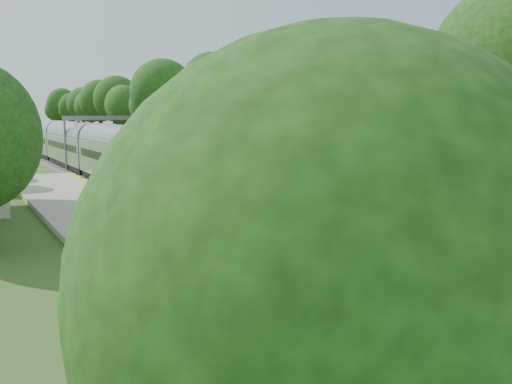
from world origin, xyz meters
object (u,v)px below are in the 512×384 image
lamppost_far (241,219)px  signal_farside (257,147)px  lamppost_mid (451,297)px  signal_platform (278,191)px  train (58,145)px  signal_gantry (101,128)px

lamppost_far → signal_farside: bearing=59.4°
lamppost_mid → signal_farside: bearing=70.5°
lamppost_far → lamppost_mid: bearing=-89.3°
lamppost_far → signal_farside: (9.53, 16.12, 1.70)m
lamppost_mid → signal_farside: signal_farside is taller
signal_platform → train: bearing=87.3°
train → signal_platform: 62.14m
lamppost_far → signal_gantry: bearing=82.9°
lamppost_mid → lamppost_far: (-0.13, 10.49, 0.11)m
lamppost_mid → signal_farside: 28.28m
signal_platform → signal_farside: (9.10, 18.25, 0.36)m
lamppost_mid → signal_gantry: bearing=84.3°
signal_gantry → lamppost_mid: (-5.67, -56.93, -2.53)m
signal_platform → signal_farside: bearing=63.5°
signal_gantry → signal_platform: (-5.37, -48.58, -1.08)m
lamppost_mid → lamppost_far: size_ratio=0.95×
train → signal_farside: bearing=-81.9°
signal_platform → signal_farside: 20.40m
signal_gantry → train: signal_gantry is taller
signal_gantry → lamppost_far: 46.86m
lamppost_mid → signal_farside: (9.40, 26.61, 1.81)m
train → lamppost_mid: (-3.20, -70.41, 0.04)m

